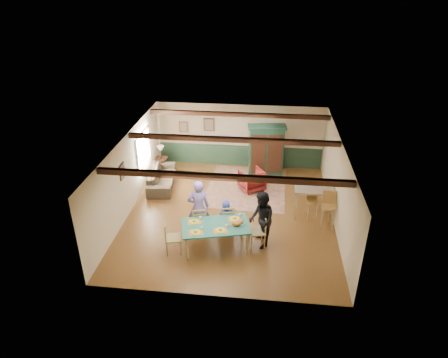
# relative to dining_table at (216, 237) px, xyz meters

# --- Properties ---
(floor) EXTENTS (8.00, 8.00, 0.00)m
(floor) POSITION_rel_dining_table_xyz_m (0.24, 1.99, -0.41)
(floor) COLOR brown
(floor) RESTS_ON ground
(wall_back) EXTENTS (7.00, 0.02, 2.70)m
(wall_back) POSITION_rel_dining_table_xyz_m (0.24, 5.99, 0.94)
(wall_back) COLOR beige
(wall_back) RESTS_ON floor
(wall_left) EXTENTS (0.02, 8.00, 2.70)m
(wall_left) POSITION_rel_dining_table_xyz_m (-3.26, 1.99, 0.94)
(wall_left) COLOR beige
(wall_left) RESTS_ON floor
(wall_right) EXTENTS (0.02, 8.00, 2.70)m
(wall_right) POSITION_rel_dining_table_xyz_m (3.74, 1.99, 0.94)
(wall_right) COLOR beige
(wall_right) RESTS_ON floor
(ceiling) EXTENTS (7.00, 8.00, 0.02)m
(ceiling) POSITION_rel_dining_table_xyz_m (0.24, 1.99, 2.29)
(ceiling) COLOR beige
(ceiling) RESTS_ON wall_back
(wainscot_back) EXTENTS (6.95, 0.03, 0.90)m
(wainscot_back) POSITION_rel_dining_table_xyz_m (0.24, 5.97, 0.04)
(wainscot_back) COLOR #1D3625
(wainscot_back) RESTS_ON floor
(ceiling_beam_front) EXTENTS (6.95, 0.16, 0.16)m
(ceiling_beam_front) POSITION_rel_dining_table_xyz_m (0.24, -0.31, 2.20)
(ceiling_beam_front) COLOR black
(ceiling_beam_front) RESTS_ON ceiling
(ceiling_beam_mid) EXTENTS (6.95, 0.16, 0.16)m
(ceiling_beam_mid) POSITION_rel_dining_table_xyz_m (0.24, 2.39, 2.20)
(ceiling_beam_mid) COLOR black
(ceiling_beam_mid) RESTS_ON ceiling
(ceiling_beam_back) EXTENTS (6.95, 0.16, 0.16)m
(ceiling_beam_back) POSITION_rel_dining_table_xyz_m (0.24, 4.99, 2.20)
(ceiling_beam_back) COLOR black
(ceiling_beam_back) RESTS_ON ceiling
(window_left) EXTENTS (0.06, 1.60, 1.30)m
(window_left) POSITION_rel_dining_table_xyz_m (-3.23, 3.69, 1.14)
(window_left) COLOR white
(window_left) RESTS_ON wall_left
(picture_left_wall) EXTENTS (0.04, 0.42, 0.52)m
(picture_left_wall) POSITION_rel_dining_table_xyz_m (-3.23, 1.39, 1.34)
(picture_left_wall) COLOR gray
(picture_left_wall) RESTS_ON wall_left
(picture_back_a) EXTENTS (0.45, 0.04, 0.55)m
(picture_back_a) POSITION_rel_dining_table_xyz_m (-1.06, 5.96, 1.39)
(picture_back_a) COLOR gray
(picture_back_a) RESTS_ON wall_back
(picture_back_b) EXTENTS (0.38, 0.04, 0.48)m
(picture_back_b) POSITION_rel_dining_table_xyz_m (-2.16, 5.96, 1.24)
(picture_back_b) COLOR gray
(picture_back_b) RESTS_ON wall_back
(dining_table) EXTENTS (2.18, 1.54, 0.82)m
(dining_table) POSITION_rel_dining_table_xyz_m (0.00, 0.00, 0.00)
(dining_table) COLOR #1E604E
(dining_table) RESTS_ON floor
(dining_chair_far_left) EXTENTS (0.56, 0.58, 1.04)m
(dining_chair_far_left) POSITION_rel_dining_table_xyz_m (-0.62, 0.66, 0.11)
(dining_chair_far_left) COLOR #9A824D
(dining_chair_far_left) RESTS_ON floor
(dining_chair_far_right) EXTENTS (0.56, 0.58, 1.04)m
(dining_chair_far_right) POSITION_rel_dining_table_xyz_m (0.24, 0.87, 0.11)
(dining_chair_far_right) COLOR #9A824D
(dining_chair_far_right) RESTS_ON floor
(dining_chair_end_left) EXTENTS (0.58, 0.56, 1.04)m
(dining_chair_end_left) POSITION_rel_dining_table_xyz_m (-1.23, -0.30, 0.11)
(dining_chair_end_left) COLOR #9A824D
(dining_chair_end_left) RESTS_ON floor
(dining_chair_end_right) EXTENTS (0.58, 0.56, 1.04)m
(dining_chair_end_right) POSITION_rel_dining_table_xyz_m (1.23, 0.30, 0.11)
(dining_chair_end_right) COLOR #9A824D
(dining_chair_end_right) RESTS_ON floor
(person_man) EXTENTS (0.78, 0.61, 1.89)m
(person_man) POSITION_rel_dining_table_xyz_m (-0.64, 0.75, 0.54)
(person_man) COLOR #7461A7
(person_man) RESTS_ON floor
(person_woman) EXTENTS (0.88, 1.02, 1.81)m
(person_woman) POSITION_rel_dining_table_xyz_m (1.33, 0.33, 0.49)
(person_woman) COLOR black
(person_woman) RESTS_ON floor
(person_child) EXTENTS (0.61, 0.47, 1.10)m
(person_child) POSITION_rel_dining_table_xyz_m (0.22, 0.96, 0.14)
(person_child) COLOR #273C9E
(person_child) RESTS_ON floor
(cat) EXTENTS (0.42, 0.24, 0.20)m
(cat) POSITION_rel_dining_table_xyz_m (0.61, 0.04, 0.51)
(cat) COLOR #CF6324
(cat) RESTS_ON dining_table
(place_setting_near_left) EXTENTS (0.51, 0.43, 0.11)m
(place_setting_near_left) POSITION_rel_dining_table_xyz_m (-0.52, -0.41, 0.47)
(place_setting_near_left) COLOR yellow
(place_setting_near_left) RESTS_ON dining_table
(place_setting_near_center) EXTENTS (0.51, 0.43, 0.11)m
(place_setting_near_center) POSITION_rel_dining_table_xyz_m (0.17, -0.24, 0.47)
(place_setting_near_center) COLOR yellow
(place_setting_near_center) RESTS_ON dining_table
(place_setting_far_left) EXTENTS (0.51, 0.43, 0.11)m
(place_setting_far_left) POSITION_rel_dining_table_xyz_m (-0.65, 0.12, 0.47)
(place_setting_far_left) COLOR yellow
(place_setting_far_left) RESTS_ON dining_table
(place_setting_far_right) EXTENTS (0.51, 0.43, 0.11)m
(place_setting_far_right) POSITION_rel_dining_table_xyz_m (0.52, 0.41, 0.47)
(place_setting_far_right) COLOR yellow
(place_setting_far_right) RESTS_ON dining_table
(area_rug) EXTENTS (3.12, 3.66, 0.01)m
(area_rug) POSITION_rel_dining_table_xyz_m (0.69, 3.97, -0.41)
(area_rug) COLOR tan
(area_rug) RESTS_ON floor
(armoire) EXTENTS (1.56, 0.78, 2.12)m
(armoire) POSITION_rel_dining_table_xyz_m (1.37, 5.22, 0.65)
(armoire) COLOR #143425
(armoire) RESTS_ON floor
(armchair) EXTENTS (1.17, 1.18, 0.79)m
(armchair) POSITION_rel_dining_table_xyz_m (0.89, 3.85, -0.02)
(armchair) COLOR #4B0F11
(armchair) RESTS_ON floor
(sofa) EXTENTS (1.21, 2.44, 0.68)m
(sofa) POSITION_rel_dining_table_xyz_m (-2.64, 3.79, -0.07)
(sofa) COLOR #393024
(sofa) RESTS_ON floor
(end_table) EXTENTS (0.48, 0.48, 0.58)m
(end_table) POSITION_rel_dining_table_xyz_m (-2.96, 5.06, -0.12)
(end_table) COLOR black
(end_table) RESTS_ON floor
(table_lamp) EXTENTS (0.33, 0.33, 0.53)m
(table_lamp) POSITION_rel_dining_table_xyz_m (-2.96, 5.06, 0.44)
(table_lamp) COLOR beige
(table_lamp) RESTS_ON end_table
(counter_table) EXTENTS (1.31, 0.77, 1.09)m
(counter_table) POSITION_rel_dining_table_xyz_m (3.03, 2.17, 0.13)
(counter_table) COLOR tan
(counter_table) RESTS_ON floor
(bar_stool_left) EXTENTS (0.43, 0.46, 1.08)m
(bar_stool_left) POSITION_rel_dining_table_xyz_m (3.00, 2.00, 0.13)
(bar_stool_left) COLOR #AD8243
(bar_stool_left) RESTS_ON floor
(bar_stool_right) EXTENTS (0.48, 0.53, 1.28)m
(bar_stool_right) POSITION_rel_dining_table_xyz_m (3.46, 1.50, 0.23)
(bar_stool_right) COLOR #AD8243
(bar_stool_right) RESTS_ON floor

